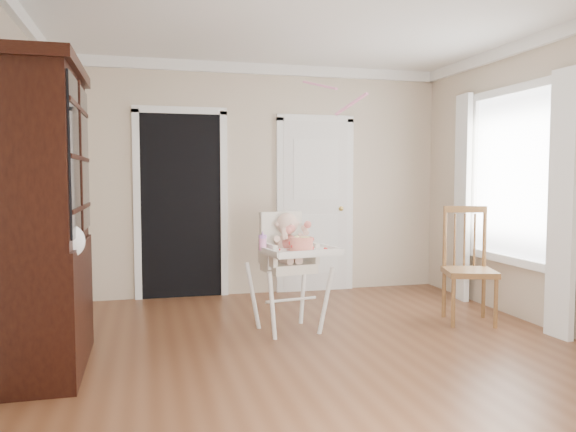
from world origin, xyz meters
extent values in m
plane|color=brown|center=(0.00, 0.00, 0.00)|extent=(5.00, 5.00, 0.00)
plane|color=#C0B096|center=(0.00, 2.50, 1.35)|extent=(4.50, 0.00, 4.50)
plane|color=#C0B096|center=(2.25, 0.00, 1.35)|extent=(0.00, 5.00, 5.00)
cube|color=black|center=(-0.90, 2.48, 1.05)|extent=(0.90, 0.03, 2.10)
cube|color=white|center=(-1.39, 2.48, 1.05)|extent=(0.08, 0.05, 2.18)
cube|color=white|center=(-0.41, 2.48, 1.05)|extent=(0.08, 0.05, 2.18)
cube|color=white|center=(-0.90, 2.48, 2.14)|extent=(1.06, 0.05, 0.08)
cube|color=white|center=(0.70, 2.48, 1.02)|extent=(0.80, 0.05, 2.05)
cube|color=white|center=(0.26, 2.48, 1.02)|extent=(0.08, 0.05, 2.13)
cube|color=white|center=(1.14, 2.48, 1.02)|extent=(0.08, 0.05, 2.13)
sphere|color=gold|center=(1.02, 2.44, 1.00)|extent=(0.06, 0.06, 0.06)
cube|color=white|center=(2.23, 0.80, 1.40)|extent=(0.02, 1.20, 1.60)
cube|color=white|center=(2.21, 0.80, 2.24)|extent=(0.06, 1.36, 0.08)
cube|color=white|center=(2.15, 0.02, 1.15)|extent=(0.08, 0.28, 2.30)
cube|color=white|center=(2.15, 1.58, 1.15)|extent=(0.08, 0.28, 2.30)
cylinder|color=white|center=(-0.27, 0.52, 0.29)|extent=(0.12, 0.15, 0.63)
cylinder|color=white|center=(0.23, 0.60, 0.29)|extent=(0.14, 0.12, 0.63)
cylinder|color=white|center=(-0.35, 0.98, 0.29)|extent=(0.14, 0.12, 0.63)
cylinder|color=white|center=(0.15, 1.06, 0.29)|extent=(0.12, 0.15, 0.63)
cylinder|color=white|center=(-0.06, 0.74, 0.30)|extent=(0.48, 0.11, 0.03)
cube|color=white|center=(-0.06, 0.79, 0.58)|extent=(0.46, 0.44, 0.08)
cube|color=white|center=(-0.26, 0.75, 0.71)|extent=(0.10, 0.36, 0.19)
cube|color=white|center=(0.13, 0.82, 0.71)|extent=(0.10, 0.36, 0.19)
cube|color=white|center=(-0.09, 0.97, 0.83)|extent=(0.41, 0.13, 0.47)
cube|color=white|center=(-0.02, 0.54, 0.75)|extent=(0.65, 0.52, 0.03)
cube|color=white|center=(0.01, 0.34, 0.77)|extent=(0.59, 0.13, 0.04)
ellipsoid|color=beige|center=(-0.07, 0.82, 0.74)|extent=(0.25, 0.22, 0.28)
sphere|color=beige|center=(-0.07, 0.82, 0.97)|extent=(0.23, 0.23, 0.20)
sphere|color=red|center=(-0.06, 0.76, 0.80)|extent=(0.14, 0.14, 0.14)
sphere|color=red|center=(-0.08, 0.73, 0.92)|extent=(0.07, 0.07, 0.07)
sphere|color=red|center=(0.11, 0.76, 0.96)|extent=(0.07, 0.07, 0.07)
cylinder|color=silver|center=(-0.02, 0.53, 0.76)|extent=(0.26, 0.26, 0.01)
cylinder|color=#E92949|center=(-0.02, 0.53, 0.82)|extent=(0.20, 0.20, 0.11)
cylinder|color=#F2E08C|center=(0.01, 0.52, 0.87)|extent=(0.09, 0.09, 0.02)
cylinder|color=pink|center=(-0.33, 0.65, 0.81)|extent=(0.07, 0.07, 0.10)
cylinder|color=#AC6FC3|center=(-0.33, 0.65, 0.88)|extent=(0.07, 0.07, 0.03)
cone|color=#AC6FC3|center=(-0.33, 0.65, 0.91)|extent=(0.02, 0.02, 0.04)
cube|color=black|center=(-1.99, 0.26, 0.46)|extent=(0.51, 1.22, 0.91)
cube|color=black|center=(-1.99, 0.26, 1.52)|extent=(0.47, 1.22, 1.22)
cube|color=black|center=(-1.75, -0.05, 1.52)|extent=(0.02, 0.53, 1.06)
cube|color=black|center=(-1.75, 0.56, 1.52)|extent=(0.02, 0.53, 1.06)
cube|color=black|center=(-1.99, 0.26, 2.15)|extent=(0.55, 1.30, 0.08)
ellipsoid|color=white|center=(-1.79, -0.10, 0.96)|extent=(0.20, 0.16, 0.22)
cube|color=brown|center=(1.68, 0.66, 0.48)|extent=(0.56, 0.56, 0.05)
cylinder|color=brown|center=(1.44, 0.53, 0.24)|extent=(0.04, 0.04, 0.48)
cylinder|color=brown|center=(1.81, 0.42, 0.24)|extent=(0.04, 0.04, 0.48)
cylinder|color=brown|center=(1.55, 0.90, 0.24)|extent=(0.04, 0.04, 0.48)
cylinder|color=brown|center=(1.92, 0.79, 0.24)|extent=(0.04, 0.04, 0.48)
cylinder|color=brown|center=(1.56, 0.91, 0.79)|extent=(0.04, 0.04, 0.62)
cylinder|color=brown|center=(1.92, 0.80, 0.79)|extent=(0.04, 0.04, 0.62)
cube|color=brown|center=(1.74, 0.86, 1.07)|extent=(0.40, 0.16, 0.06)
camera|label=1|loc=(-1.29, -4.03, 1.39)|focal=35.00mm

